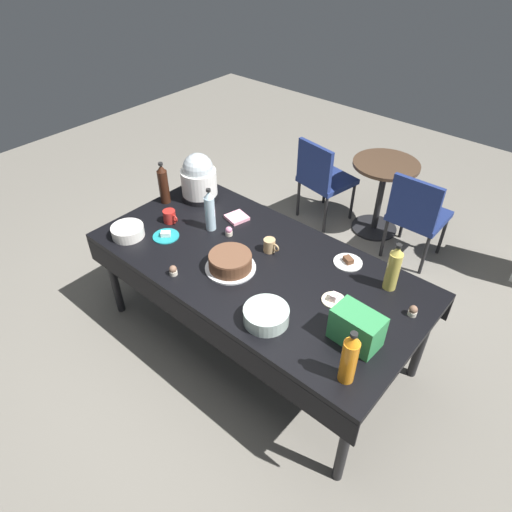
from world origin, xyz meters
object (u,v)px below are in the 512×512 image
glass_salad_bowl (266,315)px  soda_bottle_orange_juice (349,358)px  dessert_plate_teal (166,236)px  coffee_mug_tan (270,245)px  dessert_plate_white (348,262)px  round_cafe_table (382,185)px  cupcake_berry (173,271)px  soda_bottle_ginger_ale (393,268)px  soda_bottle_cola (163,184)px  soda_bottle_water (210,211)px  coffee_mug_red (170,216)px  potluck_table (256,269)px  frosted_layer_cake (230,262)px  soda_carton (357,328)px  cupcake_mint (413,311)px  ceramic_snack_bowl (128,231)px  maroon_chair_left (323,176)px  cupcake_vanilla (229,231)px  dessert_plate_cream (334,299)px  slow_cooker (199,178)px

glass_salad_bowl → soda_bottle_orange_juice: soda_bottle_orange_juice is taller
dessert_plate_teal → coffee_mug_tan: (0.65, 0.35, 0.04)m
dessert_plate_white → round_cafe_table: (-0.50, 1.47, -0.26)m
cupcake_berry → soda_bottle_ginger_ale: 1.33m
soda_bottle_cola → soda_bottle_water: 0.52m
soda_bottle_water → coffee_mug_red: soda_bottle_water is taller
coffee_mug_tan → dessert_plate_white: bearing=26.9°
potluck_table → dessert_plate_white: size_ratio=11.83×
frosted_layer_cake → soda_bottle_ginger_ale: soda_bottle_ginger_ale is taller
frosted_layer_cake → soda_carton: bearing=-0.0°
frosted_layer_cake → cupcake_berry: size_ratio=4.80×
cupcake_mint → coffee_mug_red: size_ratio=0.52×
ceramic_snack_bowl → dessert_plate_white: (1.31, 0.74, -0.03)m
round_cafe_table → maroon_chair_left: bearing=-156.5°
soda_bottle_water → maroon_chair_left: size_ratio=0.38×
frosted_layer_cake → round_cafe_table: 2.03m
ceramic_snack_bowl → cupcake_vanilla: bearing=41.7°
coffee_mug_red → potluck_table: bearing=4.4°
ceramic_snack_bowl → dessert_plate_teal: bearing=38.8°
frosted_layer_cake → cupcake_mint: (1.06, 0.38, -0.02)m
coffee_mug_red → cupcake_mint: bearing=9.1°
glass_salad_bowl → round_cafe_table: (-0.43, 2.20, -0.30)m
cupcake_berry → coffee_mug_tan: (0.30, 0.58, 0.01)m
cupcake_vanilla → soda_bottle_orange_juice: soda_bottle_orange_juice is taller
frosted_layer_cake → dessert_plate_cream: bearing=15.6°
frosted_layer_cake → coffee_mug_tan: (0.07, 0.30, -0.01)m
dessert_plate_teal → coffee_mug_tan: coffee_mug_tan is taller
dessert_plate_cream → soda_bottle_water: soda_bottle_water is taller
maroon_chair_left → ceramic_snack_bowl: bearing=-98.4°
coffee_mug_red → soda_bottle_ginger_ale: bearing=14.8°
dessert_plate_cream → coffee_mug_red: (-1.34, -0.09, 0.03)m
slow_cooker → cupcake_berry: slow_cooker is taller
slow_cooker → soda_bottle_ginger_ale: bearing=1.1°
cupcake_mint → coffee_mug_tan: (-0.98, -0.07, 0.01)m
frosted_layer_cake → dessert_plate_cream: (0.66, 0.18, -0.04)m
soda_bottle_ginger_ale → coffee_mug_red: soda_bottle_ginger_ale is taller
dessert_plate_teal → soda_bottle_orange_juice: size_ratio=0.56×
dessert_plate_cream → soda_carton: 0.32m
frosted_layer_cake → slow_cooker: 0.91m
cupcake_berry → ceramic_snack_bowl: bearing=173.1°
potluck_table → soda_bottle_cola: soda_bottle_cola is taller
dessert_plate_cream → soda_bottle_water: size_ratio=0.44×
dessert_plate_cream → dessert_plate_white: bearing=109.1°
potluck_table → maroon_chair_left: bearing=109.1°
ceramic_snack_bowl → potluck_table: bearing=23.0°
coffee_mug_red → round_cafe_table: 2.06m
glass_salad_bowl → soda_bottle_cola: (-1.38, 0.45, 0.11)m
frosted_layer_cake → coffee_mug_tan: 0.31m
soda_bottle_water → soda_bottle_cola: bearing=177.4°
ceramic_snack_bowl → soda_carton: soda_carton is taller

